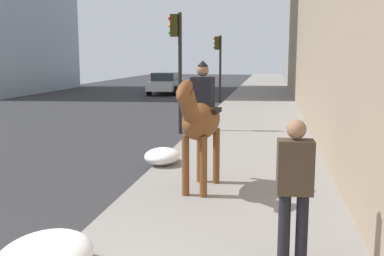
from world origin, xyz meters
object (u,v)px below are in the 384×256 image
object	(u,v)px
mounted_horse_near	(201,119)
traffic_light_near_curb	(177,53)
pedestrian_greeting	(295,183)
traffic_light_far_curb	(219,58)
car_near_lane	(166,83)

from	to	relation	value
mounted_horse_near	traffic_light_near_curb	distance (m)	6.92
pedestrian_greeting	traffic_light_near_curb	bearing A→B (deg)	15.78
traffic_light_far_curb	pedestrian_greeting	bearing A→B (deg)	-170.85
mounted_horse_near	pedestrian_greeting	size ratio (longest dim) A/B	1.36
car_near_lane	traffic_light_far_curb	world-z (taller)	traffic_light_far_curb
mounted_horse_near	pedestrian_greeting	xyz separation A→B (m)	(-2.75, -1.51, -0.32)
mounted_horse_near	traffic_light_far_curb	bearing A→B (deg)	-167.26
mounted_horse_near	traffic_light_near_curb	bearing A→B (deg)	-157.69
pedestrian_greeting	traffic_light_near_curb	distance (m)	10.01
traffic_light_near_curb	traffic_light_far_curb	size ratio (longest dim) A/B	1.08
car_near_lane	traffic_light_far_curb	size ratio (longest dim) A/B	1.28
traffic_light_near_curb	traffic_light_far_curb	xyz separation A→B (m)	(10.19, -0.14, -0.17)
car_near_lane	pedestrian_greeting	bearing A→B (deg)	-164.02
mounted_horse_near	pedestrian_greeting	bearing A→B (deg)	35.88
traffic_light_near_curb	traffic_light_far_curb	bearing A→B (deg)	-0.81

